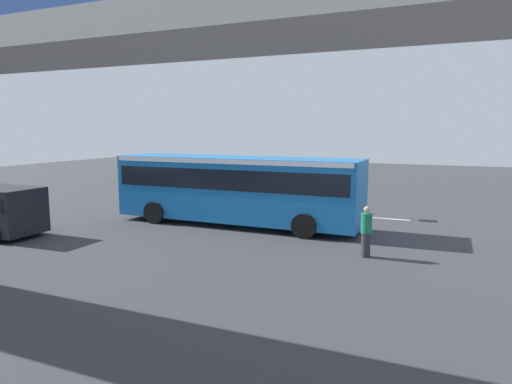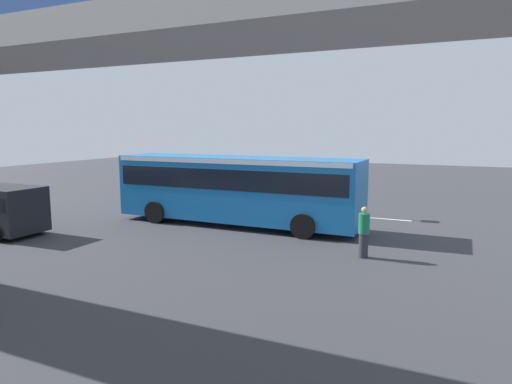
{
  "view_description": "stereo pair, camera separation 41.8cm",
  "coord_description": "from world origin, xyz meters",
  "px_view_note": "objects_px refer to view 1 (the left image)",
  "views": [
    {
      "loc": [
        -8.72,
        19.4,
        4.44
      ],
      "look_at": [
        -0.67,
        0.92,
        1.6
      ],
      "focal_mm": 31.65,
      "sensor_mm": 36.0,
      "label": 1
    },
    {
      "loc": [
        -9.1,
        19.23,
        4.44
      ],
      "look_at": [
        -0.67,
        0.92,
        1.6
      ],
      "focal_mm": 31.65,
      "sensor_mm": 36.0,
      "label": 2
    }
  ],
  "objects_px": {
    "city_bus": "(236,185)",
    "pedestrian": "(366,232)",
    "traffic_sign": "(360,180)",
    "bicycle_orange": "(4,207)"
  },
  "relations": [
    {
      "from": "city_bus",
      "to": "traffic_sign",
      "type": "bearing_deg",
      "value": -138.15
    },
    {
      "from": "pedestrian",
      "to": "traffic_sign",
      "type": "height_order",
      "value": "traffic_sign"
    },
    {
      "from": "pedestrian",
      "to": "traffic_sign",
      "type": "relative_size",
      "value": 0.64
    },
    {
      "from": "city_bus",
      "to": "bicycle_orange",
      "type": "height_order",
      "value": "city_bus"
    },
    {
      "from": "bicycle_orange",
      "to": "city_bus",
      "type": "bearing_deg",
      "value": -168.84
    },
    {
      "from": "bicycle_orange",
      "to": "pedestrian",
      "type": "relative_size",
      "value": 0.99
    },
    {
      "from": "pedestrian",
      "to": "traffic_sign",
      "type": "bearing_deg",
      "value": -77.4
    },
    {
      "from": "city_bus",
      "to": "pedestrian",
      "type": "relative_size",
      "value": 6.44
    },
    {
      "from": "city_bus",
      "to": "pedestrian",
      "type": "distance_m",
      "value": 7.18
    },
    {
      "from": "city_bus",
      "to": "bicycle_orange",
      "type": "distance_m",
      "value": 12.7
    }
  ]
}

